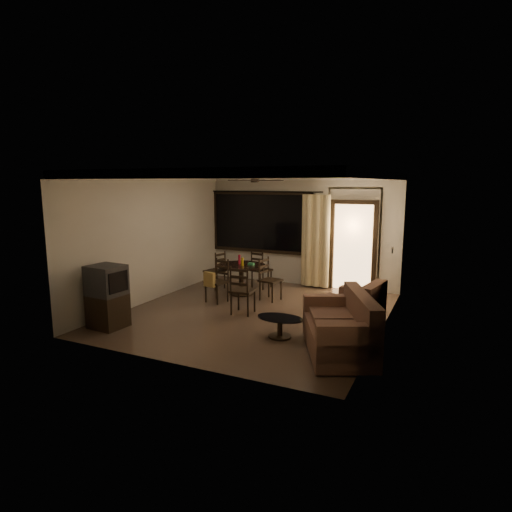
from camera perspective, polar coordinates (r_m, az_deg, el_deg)
The scene contains 12 objects.
ground at distance 8.77m, azimuth -0.15°, elevation -7.54°, with size 5.50×5.50×0.00m, color #7F6651.
room_shell at distance 9.84m, azimuth 7.42°, elevation 5.15°, with size 5.50×6.70×5.50m.
dining_table at distance 10.05m, azimuth -1.97°, elevation -2.00°, with size 1.13×1.13×0.93m.
dining_chair_west at distance 10.65m, azimuth -5.45°, elevation -2.89°, with size 0.50×0.50×0.95m.
dining_chair_east at distance 9.62m, azimuth 1.89°, elevation -4.24°, with size 0.50×0.50×0.95m.
dining_chair_south at distance 9.48m, azimuth -5.28°, elevation -4.33°, with size 0.50×0.54×0.95m.
dining_chair_north at distance 10.72m, azimuth 0.71°, elevation -2.77°, with size 0.50×0.50×0.95m.
tv_cabinet at distance 8.22m, azimuth -19.22°, elevation -5.10°, with size 0.64×0.58×1.15m.
sofa at distance 6.81m, azimuth 11.46°, elevation -9.66°, with size 1.54×1.93×0.91m.
armchair at distance 7.88m, azimuth 13.40°, elevation -7.10°, with size 0.99×0.99×0.87m.
coffee_table at distance 7.37m, azimuth 3.21°, elevation -9.02°, with size 0.81×0.48×0.35m.
side_chair at distance 8.62m, azimuth -1.77°, elevation -5.79°, with size 0.47×0.47×1.00m.
Camera 1 is at (3.57, -7.57, 2.61)m, focal length 30.00 mm.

